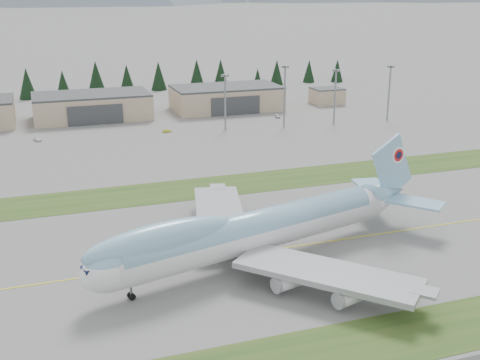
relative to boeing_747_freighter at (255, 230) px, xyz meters
name	(u,v)px	position (x,y,z in m)	size (l,w,h in m)	color
ground	(241,254)	(-1.24, 4.63, -7.16)	(7000.00, 7000.00, 0.00)	slate
grass_strip_near	(322,354)	(-1.24, -33.37, -7.16)	(400.00, 14.00, 0.08)	#2A4F1C
grass_strip_far	(188,189)	(-1.24, 49.63, -7.16)	(400.00, 18.00, 0.08)	#2A4F1C
taxiway_line_main	(241,254)	(-1.24, 4.63, -7.16)	(400.00, 0.40, 0.02)	yellow
boeing_747_freighter	(255,230)	(0.00, 0.00, 0.00)	(82.60, 68.94, 21.73)	white
hangar_center	(92,106)	(-16.24, 154.52, -1.77)	(48.00, 26.60, 10.80)	tan
hangar_right	(226,98)	(43.76, 154.52, -1.77)	(48.00, 26.60, 10.80)	tan
control_shed	(327,96)	(93.76, 152.63, -3.36)	(14.00, 12.00, 7.60)	tan
floodlight_masts	(241,91)	(36.21, 112.99, 8.47)	(192.98, 7.96, 24.25)	gray
service_vehicle_a	(37,141)	(-39.55, 120.66, -7.16)	(1.51, 3.75, 1.28)	white
service_vehicle_b	(167,132)	(8.20, 119.09, -7.16)	(1.27, 3.61, 1.19)	gold
service_vehicle_c	(278,118)	(59.09, 130.35, -7.16)	(1.71, 4.21, 1.22)	silver
conifer_belt	(123,79)	(6.44, 216.15, 0.08)	(275.26, 16.52, 16.77)	black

